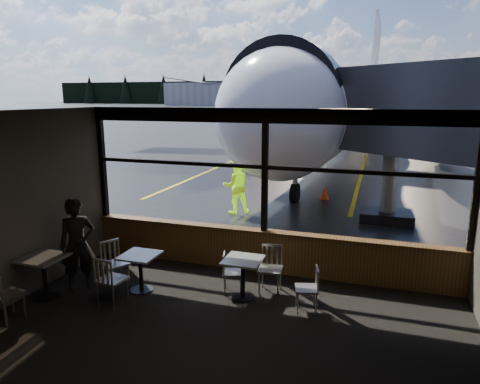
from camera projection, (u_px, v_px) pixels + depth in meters
The scene contains 30 objects.
ground_plane at pixel (373, 110), 120.77m from camera, with size 520.00×520.00×0.00m, color black.
carpet_floor at pixel (213, 344), 6.56m from camera, with size 8.00×6.00×0.01m, color black.
ceiling at pixel (210, 113), 5.80m from camera, with size 8.00×6.00×0.04m, color #38332D.
wall_back at pixel (72, 351), 3.39m from camera, with size 8.00×0.04×3.50m, color #484139.
window_sill at pixel (264, 252), 9.25m from camera, with size 8.00×0.28×0.90m, color #523419.
window_header at pixel (266, 116), 8.62m from camera, with size 8.00×0.18×0.30m, color black.
mullion_left at pixel (102, 163), 10.05m from camera, with size 0.12×0.12×2.60m, color black.
mullion_centre at pixel (265, 172), 8.87m from camera, with size 0.12×0.12×2.60m, color black.
mullion_right at pixel (478, 183), 7.68m from camera, with size 0.12×0.12×2.60m, color black.
window_transom at pixel (265, 167), 8.84m from camera, with size 8.00×0.10×0.08m, color black.
airliner at pixel (351, 62), 25.82m from camera, with size 31.69×38.03×11.62m, color white, non-canonical shape.
jet_bridge at pixel (428, 139), 12.83m from camera, with size 9.35×11.43×4.99m, color #2D2D30, non-canonical shape.
cafe_table_near at pixel (243, 278), 8.04m from camera, with size 0.70×0.70×0.77m, color #ACA89E, non-canonical shape.
cafe_table_mid at pixel (141, 273), 8.32m from camera, with size 0.68×0.68×0.75m, color #ACA79E, non-canonical shape.
cafe_table_left at pixel (45, 277), 8.03m from camera, with size 0.74×0.74×0.82m, color gray, non-canonical shape.
chair_near_e at pixel (307, 289), 7.53m from camera, with size 0.45×0.45×0.82m, color beige, non-canonical shape.
chair_near_w at pixel (233, 273), 8.25m from camera, with size 0.44×0.44×0.80m, color #A9A499, non-canonical shape.
chair_near_n at pixel (270, 270), 8.22m from camera, with size 0.51×0.51×0.93m, color #ADA89C, non-canonical shape.
chair_mid_s at pixel (112, 280), 7.74m from camera, with size 0.52×0.52×0.96m, color #BAB5A8, non-canonical shape.
chair_mid_w at pixel (115, 264), 8.50m from camera, with size 0.51×0.51×0.93m, color #B5AFA3, non-canonical shape.
chair_left_s at pixel (7, 295), 7.21m from camera, with size 0.50×0.50×0.91m, color #ABA59A, non-canonical shape.
passenger at pixel (78, 245), 8.29m from camera, with size 0.67×0.44×1.83m, color black.
ground_crew at pixel (236, 186), 13.88m from camera, with size 0.87×0.68×1.78m, color #BFF219.
cone_nose at pixel (325, 193), 15.88m from camera, with size 0.34×0.34×0.47m, color #FF5708.
hangar_left at pixel (217, 93), 196.35m from camera, with size 45.00×18.00×11.00m, color silver, non-canonical shape.
hangar_mid at pixel (376, 94), 180.04m from camera, with size 38.00×15.00×10.00m, color silver, non-canonical shape.
fuel_tank_a at pixel (304, 99), 186.71m from camera, with size 8.00×8.00×6.00m, color silver.
fuel_tank_b at pixel (327, 99), 183.71m from camera, with size 8.00×8.00×6.00m, color silver.
fuel_tank_c at pixel (351, 99), 180.70m from camera, with size 8.00×8.00×6.00m, color silver.
treeline at pixel (377, 92), 203.03m from camera, with size 360.00×3.00×12.00m, color black.
Camera 1 is at (2.20, -8.48, 3.72)m, focal length 32.00 mm.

